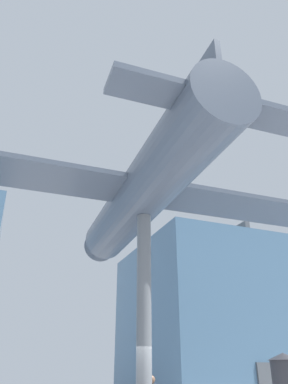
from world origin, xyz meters
TOP-DOWN VIEW (x-y plane):
  - glass_pavilion_right at (10.51, 13.24)m, footprint 11.12×11.90m
  - support_pylon_central at (0.00, 0.00)m, footprint 0.50×0.50m
  - suspended_airplane at (0.01, 0.24)m, footprint 17.52×13.57m

SIDE VIEW (x-z plane):
  - support_pylon_central at x=0.00m, z-range 0.00..6.94m
  - glass_pavilion_right at x=10.51m, z-range -0.29..10.78m
  - suspended_airplane at x=0.01m, z-range 6.50..9.40m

